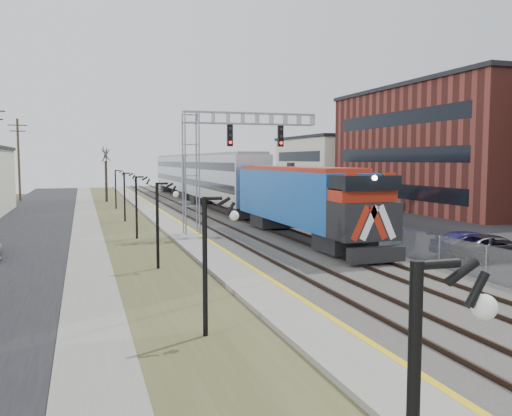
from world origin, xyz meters
name	(u,v)px	position (x,y,z in m)	size (l,w,h in m)	color
street_west	(21,230)	(-11.50, 35.00, 0.02)	(7.00, 120.00, 0.04)	black
sidewalk	(87,227)	(-7.00, 35.00, 0.04)	(2.00, 120.00, 0.08)	gray
grass_median	(128,226)	(-4.00, 35.00, 0.03)	(4.00, 120.00, 0.06)	#454D29
platform	(168,223)	(-1.00, 35.00, 0.12)	(2.00, 120.00, 0.24)	gray
ballast_bed	(230,221)	(4.00, 35.00, 0.10)	(8.00, 120.00, 0.20)	#595651
parking_lot	(364,218)	(16.00, 35.00, 0.02)	(16.00, 120.00, 0.04)	black
platform_edge	(179,221)	(-0.12, 35.00, 0.24)	(0.24, 120.00, 0.01)	gold
track_near	(206,220)	(2.00, 35.00, 0.28)	(1.58, 120.00, 0.15)	#2D2119
track_far	(248,219)	(5.50, 35.00, 0.28)	(1.58, 120.00, 0.15)	#2D2119
train	(212,181)	(5.50, 47.84, 2.88)	(3.00, 63.05, 5.33)	#1552AE
signal_gantry	(217,151)	(1.22, 27.99, 5.59)	(9.00, 1.07, 8.15)	gray
lampposts	(157,226)	(-4.00, 18.29, 2.00)	(0.14, 62.14, 4.00)	black
fence	(279,211)	(8.20, 35.00, 0.80)	(0.04, 120.00, 1.60)	gray
bare_trees	(8,190)	(-12.66, 38.91, 2.70)	(12.30, 42.30, 5.95)	#382D23
car_lot_c	(494,248)	(12.15, 15.04, 0.64)	(2.13, 4.62, 1.28)	black
car_lot_d	(472,245)	(11.90, 16.28, 0.65)	(1.82, 4.48, 1.30)	#1A164D
car_lot_e	(365,223)	(10.88, 25.65, 0.77)	(1.81, 4.49, 1.53)	slate
car_lot_f	(307,207)	(12.21, 38.65, 0.74)	(1.57, 4.51, 1.49)	#0D4414
car_lot_g	(268,200)	(11.45, 47.41, 0.76)	(1.60, 4.59, 1.51)	#A2160C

